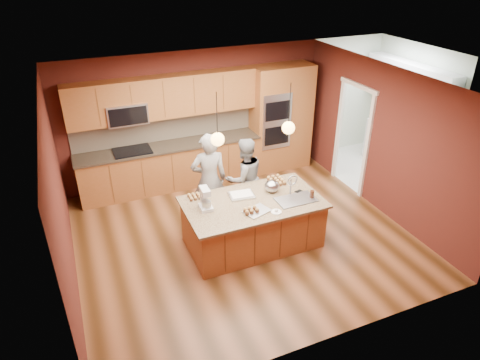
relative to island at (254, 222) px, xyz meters
name	(u,v)px	position (x,y,z in m)	size (l,w,h in m)	color
floor	(242,235)	(-0.09, 0.27, -0.42)	(5.50, 5.50, 0.00)	#462810
ceiling	(243,83)	(-0.09, 0.27, 2.28)	(5.50, 5.50, 0.00)	white
wall_back	(195,116)	(-0.09, 2.77, 0.93)	(5.50, 5.50, 0.00)	#4E1D16
wall_front	(330,258)	(-0.09, -2.23, 0.93)	(5.50, 5.50, 0.00)	#4E1D16
wall_left	(59,201)	(-2.84, 0.27, 0.93)	(5.00, 5.00, 0.00)	#4E1D16
wall_right	(381,140)	(2.66, 0.27, 0.93)	(5.00, 5.00, 0.00)	#4E1D16
cabinet_run	(168,142)	(-0.77, 2.51, 0.56)	(3.74, 0.64, 2.30)	#945521
oven_column	(281,118)	(1.76, 2.46, 0.73)	(1.30, 0.62, 2.30)	#945521
doorway_trim	(352,139)	(2.64, 1.07, 0.63)	(0.08, 1.11, 2.20)	white
laundry_room	(410,81)	(4.26, 1.47, 1.53)	(2.60, 2.70, 2.70)	silver
pendant_left	(218,139)	(-0.59, 0.00, 1.58)	(0.20, 0.20, 0.80)	black
pendant_right	(288,128)	(0.56, 0.00, 1.58)	(0.20, 0.20, 0.80)	black
island	(254,222)	(0.00, 0.00, 0.00)	(2.23, 1.25, 1.20)	#945521
person_left	(209,180)	(-0.46, 0.88, 0.45)	(0.63, 0.41, 1.73)	black
person_right	(244,178)	(0.21, 0.88, 0.34)	(0.74, 0.58, 1.53)	slate
stand_mixer	(205,200)	(-0.79, 0.10, 0.55)	(0.20, 0.27, 0.36)	silver
sheet_cake	(241,195)	(-0.12, 0.23, 0.42)	(0.44, 0.34, 0.05)	silver
cooling_rack	(257,211)	(-0.09, -0.30, 0.41)	(0.39, 0.28, 0.02)	#B5B6BD
mixing_bowl	(272,186)	(0.41, 0.18, 0.50)	(0.25, 0.25, 0.21)	#ADB0B4
plate	(276,212)	(0.18, -0.43, 0.41)	(0.16, 0.16, 0.01)	white
tumbler	(312,194)	(0.92, -0.26, 0.47)	(0.07, 0.07, 0.13)	#391B0E
phone	(298,191)	(0.82, -0.01, 0.40)	(0.13, 0.07, 0.01)	black
cupcakes_left	(194,196)	(-0.85, 0.47, 0.43)	(0.21, 0.21, 0.06)	#B88848
cupcakes_rack	(251,210)	(-0.19, -0.30, 0.45)	(0.25, 0.17, 0.07)	#B88848
cupcakes_right	(277,180)	(0.63, 0.43, 0.44)	(0.26, 0.35, 0.08)	#B88848
washer	(402,151)	(4.14, 1.17, 0.05)	(0.59, 0.60, 0.95)	silver
dryer	(383,141)	(4.12, 1.80, 0.06)	(0.60, 0.62, 0.96)	silver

